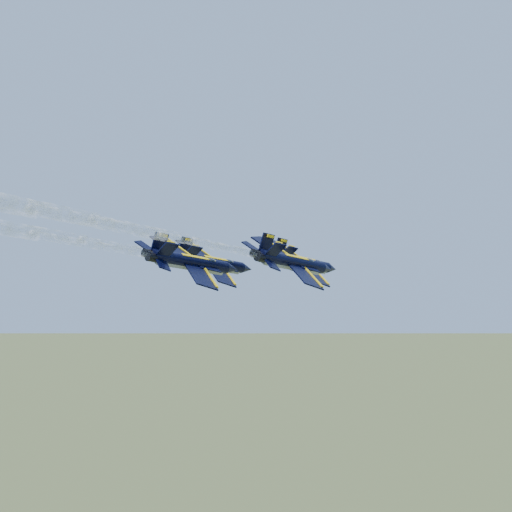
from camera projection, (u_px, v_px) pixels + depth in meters
The scene contains 5 objects.
jet_lead at pixel (304, 263), 120.89m from camera, with size 12.31×18.94×7.86m.
jet_left at pixel (213, 263), 117.48m from camera, with size 12.31×18.94×7.86m.
jet_right at pixel (294, 262), 104.68m from camera, with size 12.31×18.94×7.86m.
jet_slot at pixel (192, 262), 102.67m from camera, with size 12.31×18.94×7.86m.
smoke_trail_lead at pixel (1, 260), 80.45m from camera, with size 17.49×70.50×3.22m.
Camera 1 is at (57.72, -92.87, 91.99)m, focal length 50.00 mm.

